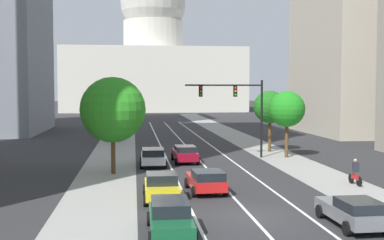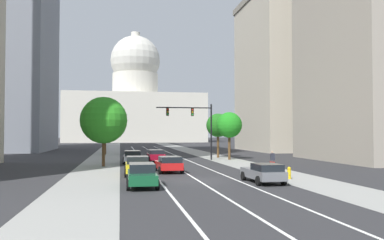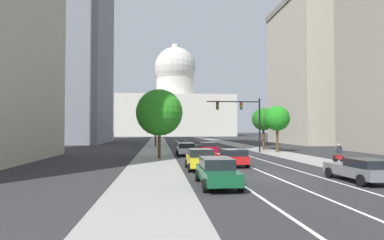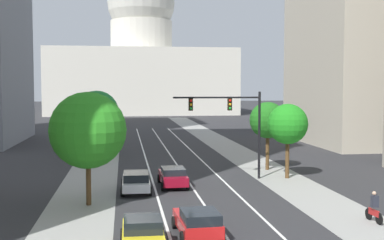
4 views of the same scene
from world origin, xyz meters
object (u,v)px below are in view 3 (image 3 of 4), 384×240
(capitol_building, at_px, (175,105))
(car_gray, at_px, (360,169))
(car_red, at_px, (232,157))
(cyclist, at_px, (339,154))
(car_crimson, at_px, (208,148))
(fire_hydrant, at_px, (382,169))
(street_tree_near_left, at_px, (156,120))
(street_tree_mid_right, at_px, (277,119))
(car_yellow, at_px, (200,159))
(street_tree_mid_left, at_px, (159,113))
(car_green, at_px, (217,171))
(car_white, at_px, (186,149))
(traffic_signal_mast, at_px, (244,114))
(street_tree_far_right, at_px, (263,119))

(capitol_building, xyz_separation_m, car_gray, (4.15, -123.13, -13.20))
(car_red, relative_size, cyclist, 2.39)
(capitol_building, bearing_deg, car_crimson, -90.77)
(fire_hydrant, relative_size, street_tree_near_left, 0.13)
(fire_hydrant, bearing_deg, street_tree_mid_right, 86.43)
(car_yellow, xyz_separation_m, street_tree_mid_left, (-3.03, 9.15, 3.92))
(capitol_building, xyz_separation_m, car_green, (-4.14, -123.42, -13.15))
(car_red, relative_size, car_yellow, 1.01)
(car_crimson, bearing_deg, car_red, 178.81)
(cyclist, bearing_deg, street_tree_mid_right, -1.90)
(car_white, height_order, car_crimson, car_crimson)
(car_yellow, height_order, traffic_signal_mast, traffic_signal_mast)
(car_yellow, height_order, street_tree_mid_left, street_tree_mid_left)
(car_yellow, xyz_separation_m, cyclist, (12.69, 2.97, 0.07))
(fire_hydrant, height_order, street_tree_mid_left, street_tree_mid_left)
(cyclist, relative_size, street_tree_near_left, 0.25)
(car_green, distance_m, street_tree_mid_right, 26.30)
(car_red, bearing_deg, capitol_building, -3.35)
(street_tree_mid_right, distance_m, street_tree_far_right, 4.26)
(fire_hydrant, bearing_deg, traffic_signal_mast, 98.42)
(car_gray, distance_m, car_yellow, 10.46)
(car_yellow, height_order, street_tree_near_left, street_tree_near_left)
(car_yellow, bearing_deg, fire_hydrant, -112.12)
(capitol_building, bearing_deg, street_tree_mid_right, -85.38)
(fire_hydrant, xyz_separation_m, street_tree_mid_left, (-14.00, 13.73, 4.24))
(cyclist, distance_m, street_tree_mid_left, 17.33)
(car_gray, bearing_deg, car_green, 90.89)
(capitol_building, relative_size, car_gray, 11.22)
(capitol_building, bearing_deg, car_red, -90.68)
(car_green, height_order, traffic_signal_mast, traffic_signal_mast)
(car_crimson, bearing_deg, street_tree_mid_left, 130.34)
(capitol_building, height_order, street_tree_mid_right, capitol_building)
(cyclist, relative_size, street_tree_mid_right, 0.28)
(car_crimson, distance_m, street_tree_mid_right, 10.37)
(car_red, distance_m, street_tree_near_left, 30.66)
(street_tree_mid_left, height_order, street_tree_mid_right, street_tree_mid_left)
(street_tree_near_left, bearing_deg, car_white, -78.94)
(car_red, distance_m, car_gray, 9.85)
(fire_hydrant, distance_m, cyclist, 7.76)
(car_red, xyz_separation_m, car_gray, (5.52, -8.15, -0.04))
(car_gray, relative_size, street_tree_mid_right, 0.73)
(car_green, bearing_deg, car_gray, -87.44)
(car_crimson, xyz_separation_m, traffic_signal_mast, (5.08, 2.21, 4.26))
(car_crimson, bearing_deg, car_yellow, 167.82)
(car_white, xyz_separation_m, car_yellow, (0.00, -12.73, 0.02))
(capitol_building, bearing_deg, car_gray, -88.07)
(car_white, distance_m, car_yellow, 12.73)
(car_white, bearing_deg, fire_hydrant, -146.74)
(car_crimson, relative_size, street_tree_mid_right, 0.73)
(car_crimson, xyz_separation_m, cyclist, (9.93, -11.32, 0.09))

